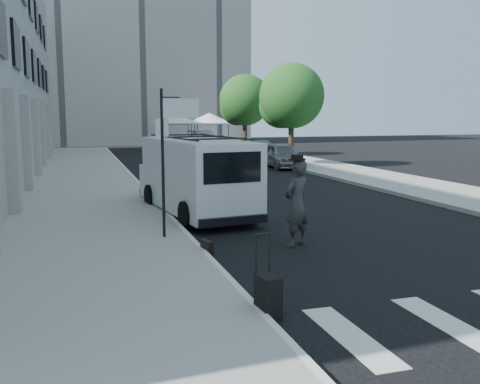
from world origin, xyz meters
TOP-DOWN VIEW (x-y plane):
  - ground at (0.00, 0.00)m, footprint 120.00×120.00m
  - sidewalk_left at (-4.25, 16.00)m, footprint 4.50×48.00m
  - sidewalk_right at (9.00, 20.00)m, footprint 4.00×56.00m
  - building_far at (2.00, 50.00)m, footprint 22.00×12.00m
  - sign_pole at (-2.36, 3.20)m, footprint 1.03×0.07m
  - tree_near at (7.50, 20.15)m, footprint 3.80×3.83m
  - tree_far at (7.50, 29.15)m, footprint 3.80×3.83m
  - tent_left at (4.00, 38.00)m, footprint 4.00×4.00m
  - tent_right at (7.20, 38.50)m, footprint 4.00×4.00m
  - businessman at (0.30, 2.00)m, footprint 0.88×0.78m
  - briefcase at (-1.90, 1.75)m, footprint 0.20×0.45m
  - suitcase at (-1.85, -2.00)m, footprint 0.32×0.47m
  - cargo_van at (-1.08, 6.71)m, footprint 2.73×6.30m
  - parked_car_a at (6.80, 19.39)m, footprint 1.88×4.25m
  - parked_car_b at (6.80, 23.58)m, footprint 1.46×4.13m
  - parked_car_c at (5.84, 34.89)m, footprint 2.68×5.97m

SIDE VIEW (x-z plane):
  - ground at x=0.00m, z-range 0.00..0.00m
  - sidewalk_left at x=-4.25m, z-range 0.00..0.15m
  - sidewalk_right at x=9.00m, z-range 0.00..0.15m
  - briefcase at x=-1.90m, z-range 0.00..0.34m
  - suitcase at x=-1.85m, z-range -0.30..0.96m
  - parked_car_b at x=6.80m, z-range 0.00..1.36m
  - parked_car_a at x=6.80m, z-range 0.00..1.42m
  - parked_car_c at x=5.84m, z-range 0.00..1.70m
  - businessman at x=0.30m, z-range 0.00..2.03m
  - cargo_van at x=-1.08m, z-range 0.04..2.34m
  - sign_pole at x=-2.36m, z-range 0.90..4.40m
  - tent_left at x=4.00m, z-range 1.11..4.31m
  - tent_right at x=7.20m, z-range 1.11..4.31m
  - tree_near at x=7.50m, z-range 0.96..6.99m
  - tree_far at x=7.50m, z-range 0.96..6.99m
  - building_far at x=2.00m, z-range 0.00..25.00m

